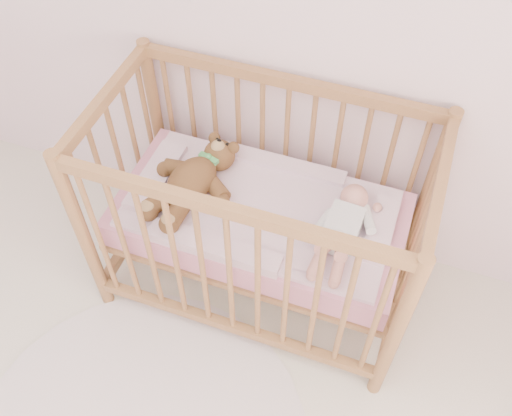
% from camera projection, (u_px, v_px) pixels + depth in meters
% --- Properties ---
extents(crib, '(1.36, 0.76, 1.00)m').
position_uv_depth(crib, '(260.00, 217.00, 2.43)').
color(crib, '#A07444').
rests_on(crib, floor).
extents(mattress, '(1.22, 0.62, 0.13)m').
position_uv_depth(mattress, '(260.00, 219.00, 2.45)').
color(mattress, pink).
rests_on(mattress, crib).
extents(blanket, '(1.10, 0.58, 0.06)m').
position_uv_depth(blanket, '(260.00, 208.00, 2.39)').
color(blanket, '#E39CBA').
rests_on(blanket, mattress).
extents(baby, '(0.27, 0.53, 0.12)m').
position_uv_depth(baby, '(344.00, 224.00, 2.24)').
color(baby, silver).
rests_on(baby, blanket).
extents(teddy_bear, '(0.52, 0.63, 0.15)m').
position_uv_depth(teddy_bear, '(192.00, 180.00, 2.37)').
color(teddy_bear, brown).
rests_on(teddy_bear, blanket).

